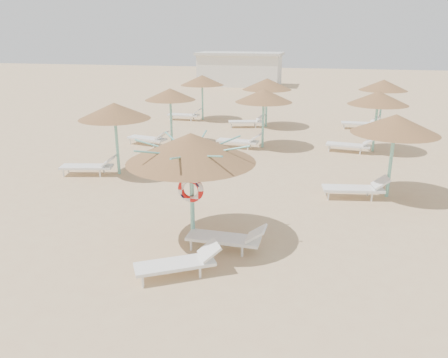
# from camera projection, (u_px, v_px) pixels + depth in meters

# --- Properties ---
(ground) EXTENTS (120.00, 120.00, 0.00)m
(ground) POSITION_uv_depth(u_px,v_px,m) (209.00, 247.00, 10.80)
(ground) COLOR tan
(ground) RESTS_ON ground
(main_palapa) EXTENTS (3.13, 3.13, 2.81)m
(main_palapa) POSITION_uv_depth(u_px,v_px,m) (191.00, 148.00, 10.40)
(main_palapa) COLOR #71C5B5
(main_palapa) RESTS_ON ground
(lounger_main_a) EXTENTS (1.89, 1.41, 0.68)m
(lounger_main_a) POSITION_uv_depth(u_px,v_px,m) (181.00, 262.00, 9.46)
(lounger_main_a) COLOR white
(lounger_main_a) RESTS_ON ground
(lounger_main_b) EXTENTS (1.94, 0.63, 0.70)m
(lounger_main_b) POSITION_uv_depth(u_px,v_px,m) (229.00, 238.00, 10.57)
(lounger_main_b) COLOR white
(lounger_main_b) RESTS_ON ground
(palapa_field) EXTENTS (18.80, 14.46, 2.70)m
(palapa_field) POSITION_uv_depth(u_px,v_px,m) (307.00, 98.00, 19.26)
(palapa_field) COLOR #71C5B5
(palapa_field) RESTS_ON ground
(service_hut) EXTENTS (8.40, 4.40, 3.25)m
(service_hut) POSITION_uv_depth(u_px,v_px,m) (240.00, 69.00, 43.91)
(service_hut) COLOR silver
(service_hut) RESTS_ON ground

